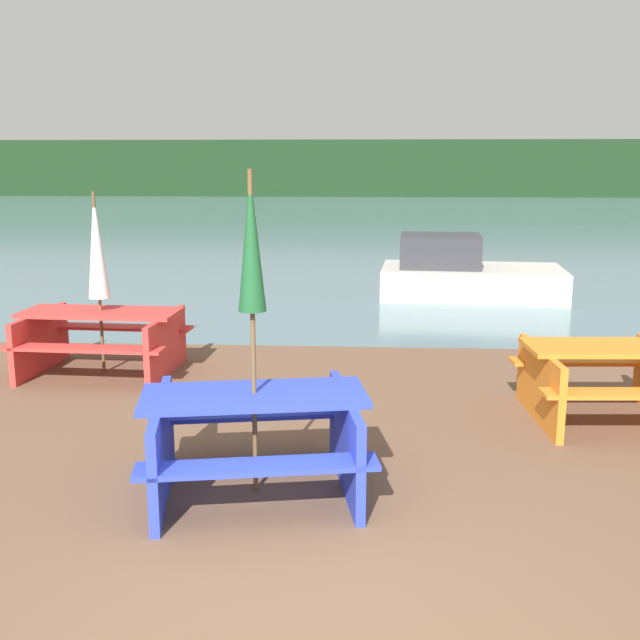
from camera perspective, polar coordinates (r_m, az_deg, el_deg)
ground_plane at (r=4.27m, az=-1.20°, el=-23.14°), size 60.00×60.00×0.00m
water at (r=34.95m, az=2.86°, el=7.91°), size 60.00×50.00×0.00m
far_treeline at (r=54.87m, az=3.07°, el=11.47°), size 80.00×1.60×4.00m
picnic_table_blue at (r=5.71m, az=-4.99°, el=-8.56°), size 1.88×1.65×0.78m
picnic_table_orange at (r=7.72m, az=20.82°, el=-3.98°), size 1.58×1.46×0.74m
picnic_table_red at (r=9.18m, az=-16.28°, el=-1.11°), size 1.90×1.47×0.75m
umbrella_white at (r=9.01m, az=-16.66°, el=5.36°), size 0.25×0.25×2.13m
umbrella_darkgreen at (r=5.38m, az=-5.26°, el=5.49°), size 0.20×0.20×2.41m
boat at (r=14.11m, az=10.90°, el=3.44°), size 3.42×2.03×1.15m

